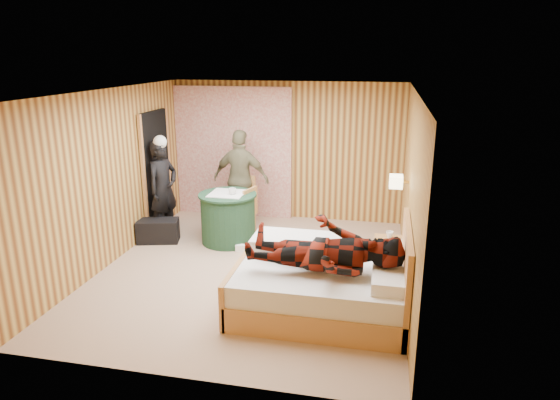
% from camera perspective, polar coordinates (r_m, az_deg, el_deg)
% --- Properties ---
extents(floor, '(4.20, 5.00, 0.01)m').
position_cam_1_polar(floor, '(7.18, -3.18, -8.05)').
color(floor, tan).
rests_on(floor, ground).
extents(ceiling, '(4.20, 5.00, 0.01)m').
position_cam_1_polar(ceiling, '(6.55, -3.54, 12.27)').
color(ceiling, white).
rests_on(ceiling, wall_back).
extents(wall_back, '(4.20, 0.02, 2.50)m').
position_cam_1_polar(wall_back, '(9.13, 0.79, 5.60)').
color(wall_back, tan).
rests_on(wall_back, floor).
extents(wall_left, '(0.02, 5.00, 2.50)m').
position_cam_1_polar(wall_left, '(7.57, -18.88, 2.40)').
color(wall_left, tan).
rests_on(wall_left, floor).
extents(wall_right, '(0.02, 5.00, 2.50)m').
position_cam_1_polar(wall_right, '(6.54, 14.71, 0.60)').
color(wall_right, tan).
rests_on(wall_right, floor).
extents(curtain, '(2.20, 0.08, 2.40)m').
position_cam_1_polar(curtain, '(9.32, -5.37, 5.44)').
color(curtain, beige).
rests_on(curtain, floor).
extents(doorway, '(0.06, 0.90, 2.05)m').
position_cam_1_polar(doorway, '(8.80, -13.95, 3.19)').
color(doorway, black).
rests_on(doorway, floor).
extents(wall_lamp, '(0.26, 0.24, 0.16)m').
position_cam_1_polar(wall_lamp, '(6.95, 13.14, 2.08)').
color(wall_lamp, gold).
rests_on(wall_lamp, wall_right).
extents(bed, '(2.02, 1.60, 1.10)m').
position_cam_1_polar(bed, '(6.10, 5.04, -9.47)').
color(bed, tan).
rests_on(bed, floor).
extents(nightstand, '(0.43, 0.58, 0.56)m').
position_cam_1_polar(nightstand, '(6.94, 12.27, -6.72)').
color(nightstand, tan).
rests_on(nightstand, floor).
extents(round_table, '(0.93, 0.93, 0.83)m').
position_cam_1_polar(round_table, '(8.11, -5.95, -2.00)').
color(round_table, '#21482E').
rests_on(round_table, floor).
extents(chair_far, '(0.51, 0.51, 0.93)m').
position_cam_1_polar(chair_far, '(8.73, -4.39, 0.24)').
color(chair_far, tan).
rests_on(chair_far, floor).
extents(chair_near, '(0.49, 0.49, 0.87)m').
position_cam_1_polar(chair_near, '(8.21, -4.02, -1.05)').
color(chair_near, tan).
rests_on(chair_near, floor).
extents(duffel_bag, '(0.72, 0.51, 0.37)m').
position_cam_1_polar(duffel_bag, '(8.39, -13.76, -3.44)').
color(duffel_bag, black).
rests_on(duffel_bag, floor).
extents(sneaker_left, '(0.25, 0.13, 0.11)m').
position_cam_1_polar(sneaker_left, '(7.83, -4.22, -5.50)').
color(sneaker_left, white).
rests_on(sneaker_left, floor).
extents(sneaker_right, '(0.32, 0.17, 0.14)m').
position_cam_1_polar(sneaker_right, '(8.18, -0.71, -4.34)').
color(sneaker_right, white).
rests_on(sneaker_right, floor).
extents(woman_standing, '(0.58, 0.69, 1.62)m').
position_cam_1_polar(woman_standing, '(8.49, -13.21, 1.26)').
color(woman_standing, black).
rests_on(woman_standing, floor).
extents(man_at_table, '(1.05, 0.52, 1.72)m').
position_cam_1_polar(man_at_table, '(8.70, -4.47, 2.38)').
color(man_at_table, '#6A6547').
rests_on(man_at_table, floor).
extents(man_on_bed, '(0.86, 0.67, 1.77)m').
position_cam_1_polar(man_on_bed, '(5.62, 5.19, -4.43)').
color(man_on_bed, '#621409').
rests_on(man_on_bed, bed).
extents(book_lower, '(0.22, 0.26, 0.02)m').
position_cam_1_polar(book_lower, '(6.79, 12.41, -4.71)').
color(book_lower, white).
rests_on(book_lower, nightstand).
extents(book_upper, '(0.22, 0.26, 0.02)m').
position_cam_1_polar(book_upper, '(6.78, 12.42, -4.56)').
color(book_upper, white).
rests_on(book_upper, nightstand).
extents(cup_nightstand, '(0.12, 0.12, 0.09)m').
position_cam_1_polar(cup_nightstand, '(6.95, 12.43, -3.91)').
color(cup_nightstand, white).
rests_on(cup_nightstand, nightstand).
extents(cup_table, '(0.16, 0.16, 0.10)m').
position_cam_1_polar(cup_table, '(7.90, -5.47, 1.00)').
color(cup_table, white).
rests_on(cup_table, round_table).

